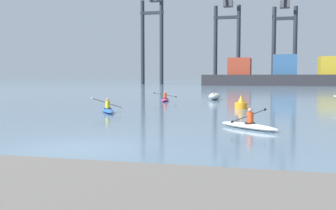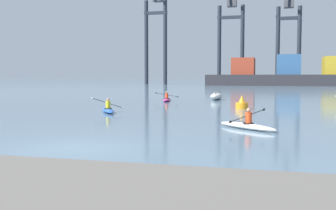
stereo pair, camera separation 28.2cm
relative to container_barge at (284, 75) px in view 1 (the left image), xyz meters
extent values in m
plane|color=slate|center=(-9.88, -98.78, -2.68)|extent=(800.00, 800.00, 0.00)
cube|color=#28282D|center=(-0.03, 0.00, -1.25)|extent=(42.23, 11.56, 2.86)
cube|color=#993823|center=(-11.64, 0.00, 2.42)|extent=(5.91, 8.09, 4.47)
cube|color=#2D5684|center=(-0.03, 0.00, 2.77)|extent=(5.91, 8.09, 5.16)
cube|color=#B29323|center=(11.59, 0.00, 2.47)|extent=(5.91, 8.09, 4.58)
cylinder|color=#232833|center=(-42.15, 9.49, 10.18)|extent=(1.20, 1.20, 25.72)
cylinder|color=#232833|center=(-36.09, 9.49, 10.18)|extent=(1.20, 1.20, 25.72)
cube|color=#232833|center=(-39.12, 9.49, 19.18)|extent=(7.26, 0.90, 0.90)
cylinder|color=#232833|center=(-20.00, 13.30, 9.22)|extent=(1.20, 1.20, 23.79)
cylinder|color=#232833|center=(-13.04, 13.30, 9.22)|extent=(1.20, 1.20, 23.79)
cube|color=#232833|center=(-16.52, 13.30, 17.55)|extent=(8.16, 0.90, 0.90)
cube|color=#47474C|center=(-16.52, 15.80, 22.12)|extent=(2.80, 2.80, 2.00)
cylinder|color=#232833|center=(-2.75, 10.89, 8.52)|extent=(1.20, 1.20, 22.39)
cylinder|color=#232833|center=(3.15, 10.89, 8.52)|extent=(1.20, 1.20, 22.39)
cube|color=#232833|center=(0.20, 10.89, 16.35)|extent=(7.09, 0.90, 0.90)
cube|color=#47474C|center=(0.20, 13.39, 20.71)|extent=(2.80, 2.80, 2.00)
ellipsoid|color=beige|center=(-9.16, -69.96, -2.33)|extent=(1.29, 2.67, 0.70)
cube|color=beige|center=(-9.16, -69.96, -1.95)|extent=(0.20, 1.95, 0.06)
cylinder|color=orange|center=(-5.77, -81.02, -2.45)|extent=(0.90, 0.90, 0.45)
cone|color=orange|center=(-5.77, -81.02, -1.95)|extent=(0.49, 0.49, 0.55)
ellipsoid|color=#C13384|center=(-13.42, -73.49, -2.55)|extent=(1.04, 3.45, 0.26)
torus|color=black|center=(-13.41, -73.59, -2.41)|extent=(0.55, 0.55, 0.05)
cylinder|color=#DB471E|center=(-13.41, -73.59, -2.17)|extent=(0.30, 0.30, 0.50)
sphere|color=tan|center=(-13.41, -73.59, -1.82)|extent=(0.19, 0.19, 0.19)
cylinder|color=black|center=(-13.42, -73.54, -2.07)|extent=(2.06, 0.31, 0.38)
ellipsoid|color=black|center=(-14.44, -73.67, -1.89)|extent=(0.20, 0.07, 0.14)
ellipsoid|color=black|center=(-12.39, -73.40, -2.24)|extent=(0.20, 0.07, 0.14)
ellipsoid|color=silver|center=(1.06, -77.90, -1.81)|extent=(0.20, 0.11, 0.15)
ellipsoid|color=silver|center=(-4.68, -92.40, -2.55)|extent=(2.95, 2.70, 0.26)
torus|color=black|center=(-4.60, -92.46, -2.41)|extent=(0.69, 0.69, 0.05)
cylinder|color=#DB471E|center=(-4.60, -92.46, -2.17)|extent=(0.30, 0.30, 0.50)
sphere|color=tan|center=(-4.60, -92.46, -1.82)|extent=(0.19, 0.19, 0.19)
cylinder|color=black|center=(-4.64, -92.43, -2.07)|extent=(1.39, 1.57, 0.47)
ellipsoid|color=black|center=(-5.32, -93.20, -2.29)|extent=(0.16, 0.18, 0.15)
ellipsoid|color=black|center=(-3.96, -91.66, -1.85)|extent=(0.16, 0.18, 0.15)
ellipsoid|color=#2856B2|center=(-14.05, -86.15, -2.55)|extent=(2.27, 3.22, 0.26)
torus|color=black|center=(-14.00, -86.23, -2.41)|extent=(0.67, 0.67, 0.05)
cylinder|color=gold|center=(-14.00, -86.23, -2.17)|extent=(0.30, 0.30, 0.50)
sphere|color=tan|center=(-14.00, -86.23, -1.82)|extent=(0.19, 0.19, 0.19)
cylinder|color=black|center=(-14.03, -86.19, -2.07)|extent=(1.73, 1.06, 0.71)
ellipsoid|color=silver|center=(-14.88, -86.70, -1.73)|extent=(0.20, 0.14, 0.16)
ellipsoid|color=silver|center=(-13.18, -85.68, -2.41)|extent=(0.20, 0.14, 0.16)
camera|label=1|loc=(-3.79, -110.69, -0.34)|focal=43.12mm
camera|label=2|loc=(-3.52, -110.62, -0.34)|focal=43.12mm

